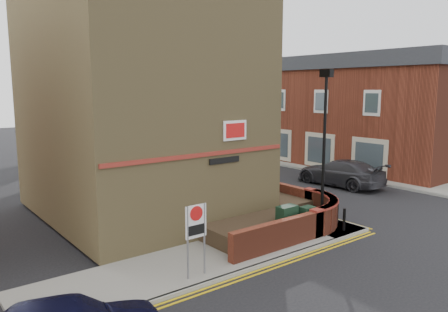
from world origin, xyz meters
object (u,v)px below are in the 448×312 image
Objects in this scene: lamppost at (324,149)px; silver_car_near at (225,172)px; zone_sign at (196,227)px; utility_cabinet_large at (287,221)px.

silver_car_near is (2.45, 9.43, -2.64)m from lamppost.
silver_car_near is (9.05, 10.13, -0.94)m from zone_sign.
lamppost is 10.09m from silver_car_near.
lamppost is at bearing -3.01° from utility_cabinet_large.
silver_car_near is at bearing 64.99° from utility_cabinet_large.
utility_cabinet_large is 4.86m from zone_sign.
zone_sign is (-6.60, -0.70, -1.70)m from lamppost.
zone_sign reaches higher than silver_car_near.
zone_sign reaches higher than utility_cabinet_large.
lamppost is at bearing 6.07° from zone_sign.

